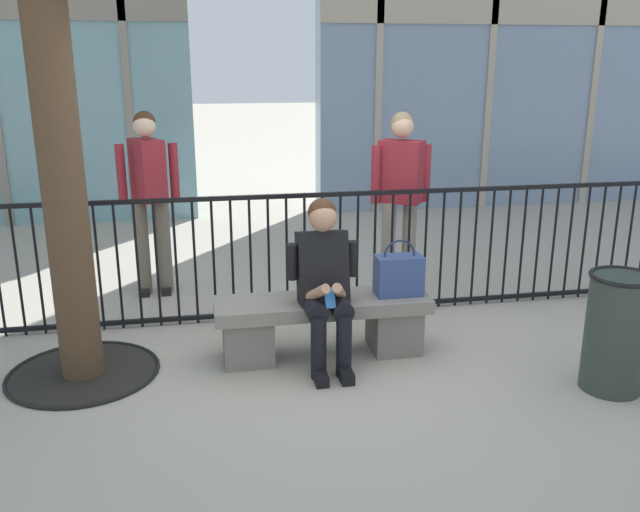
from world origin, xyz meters
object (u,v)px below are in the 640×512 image
Objects in this scene: handbag_on_bench at (399,274)px; bystander_at_railing at (149,189)px; trash_can at (616,331)px; stone_bench at (322,321)px; seated_person_with_phone at (325,278)px; bystander_further_back at (400,191)px.

bystander_at_railing is at bearing 138.12° from handbag_on_bench.
trash_can is at bearing -39.42° from bystander_at_railing.
handbag_on_bench is at bearing -0.99° from stone_bench.
seated_person_with_phone is 0.60m from handbag_on_bench.
bystander_at_railing reaches higher than trash_can.
seated_person_with_phone reaches higher than handbag_on_bench.
handbag_on_bench is at bearing 11.38° from seated_person_with_phone.
seated_person_with_phone is at bearing -94.14° from stone_bench.
handbag_on_bench is at bearing -41.88° from bystander_at_railing.
bystander_further_back is at bearing 51.22° from stone_bench.
seated_person_with_phone is 0.71× the size of bystander_at_railing.
bystander_at_railing is (-1.30, 1.81, 0.35)m from seated_person_with_phone.
handbag_on_bench reaches higher than trash_can.
bystander_at_railing reaches higher than seated_person_with_phone.
bystander_at_railing and bystander_further_back have the same top height.
bystander_at_railing is at bearing 127.86° from stone_bench.
bystander_at_railing is at bearing 125.64° from seated_person_with_phone.
bystander_further_back reaches higher than stone_bench.
bystander_further_back is at bearing 53.82° from seated_person_with_phone.
seated_person_with_phone is at bearing -54.36° from bystander_at_railing.
trash_can is (1.82, -0.89, 0.15)m from stone_bench.
handbag_on_bench reaches higher than stone_bench.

